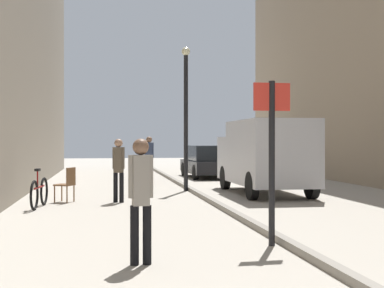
% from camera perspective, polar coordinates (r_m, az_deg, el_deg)
% --- Properties ---
extents(ground_plane, '(80.00, 80.00, 0.00)m').
position_cam_1_polar(ground_plane, '(13.68, -3.84, -6.63)').
color(ground_plane, '#A8A093').
extents(kerb_strip, '(0.16, 40.00, 0.12)m').
position_cam_1_polar(kerb_strip, '(13.90, 2.69, -6.27)').
color(kerb_strip, gray).
rests_on(kerb_strip, ground_plane).
extents(pedestrian_main_foreground, '(0.32, 0.26, 1.71)m').
position_cam_1_polar(pedestrian_main_foreground, '(14.88, -7.65, -2.25)').
color(pedestrian_main_foreground, black).
rests_on(pedestrian_main_foreground, ground_plane).
extents(pedestrian_mid_block, '(0.36, 0.24, 1.83)m').
position_cam_1_polar(pedestrian_mid_block, '(21.86, -4.48, -1.25)').
color(pedestrian_mid_block, maroon).
rests_on(pedestrian_mid_block, ground_plane).
extents(pedestrian_far_crossing, '(0.33, 0.22, 1.69)m').
position_cam_1_polar(pedestrian_far_crossing, '(7.37, -5.35, -4.98)').
color(pedestrian_far_crossing, black).
rests_on(pedestrian_far_crossing, ground_plane).
extents(delivery_van, '(1.98, 5.01, 2.28)m').
position_cam_1_polar(delivery_van, '(17.27, 7.60, -1.10)').
color(delivery_van, '#B7B7BC').
rests_on(delivery_van, ground_plane).
extents(parked_car, '(1.93, 4.25, 1.45)m').
position_cam_1_polar(parked_car, '(24.90, 1.60, -1.86)').
color(parked_car, black).
rests_on(parked_car, ground_plane).
extents(street_sign_post, '(0.60, 0.10, 2.60)m').
position_cam_1_polar(street_sign_post, '(8.73, 8.29, -0.40)').
color(street_sign_post, black).
rests_on(street_sign_post, ground_plane).
extents(lamp_post, '(0.28, 0.28, 4.76)m').
position_cam_1_polar(lamp_post, '(18.16, -0.64, 3.68)').
color(lamp_post, black).
rests_on(lamp_post, ground_plane).
extents(bicycle_leaning, '(0.26, 1.77, 0.98)m').
position_cam_1_polar(bicycle_leaning, '(14.13, -15.59, -4.87)').
color(bicycle_leaning, black).
rests_on(bicycle_leaning, ground_plane).
extents(cafe_chair_near_window, '(0.59, 0.59, 0.94)m').
position_cam_1_polar(cafe_chair_near_window, '(15.19, -12.84, -3.88)').
color(cafe_chair_near_window, brown).
rests_on(cafe_chair_near_window, ground_plane).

